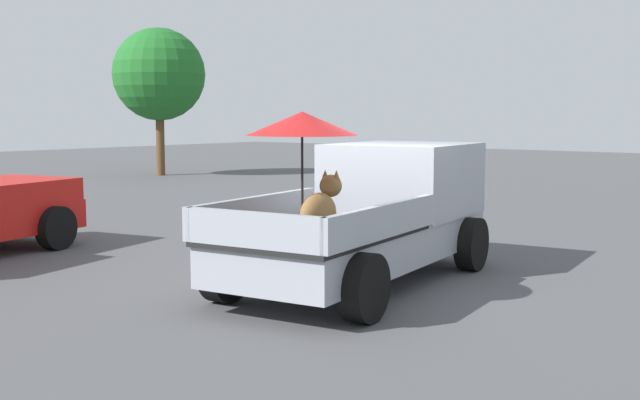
# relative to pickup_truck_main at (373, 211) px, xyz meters

# --- Properties ---
(ground_plane) EXTENTS (80.00, 80.00, 0.00)m
(ground_plane) POSITION_rel_pickup_truck_main_xyz_m (-0.40, -0.05, -0.98)
(ground_plane) COLOR #4C4C4F
(pickup_truck_main) EXTENTS (5.27, 2.85, 2.37)m
(pickup_truck_main) POSITION_rel_pickup_truck_main_xyz_m (0.00, 0.00, 0.00)
(pickup_truck_main) COLOR black
(pickup_truck_main) RESTS_ON ground
(tree_by_lot) EXTENTS (3.49, 3.49, 5.58)m
(tree_by_lot) POSITION_rel_pickup_truck_main_xyz_m (10.60, 17.40, 2.83)
(tree_by_lot) COLOR brown
(tree_by_lot) RESTS_ON ground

